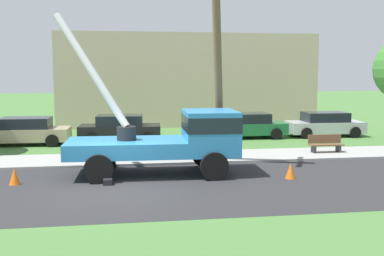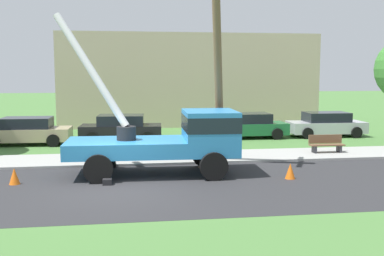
% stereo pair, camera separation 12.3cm
% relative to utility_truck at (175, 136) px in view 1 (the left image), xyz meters
% --- Properties ---
extents(ground_plane, '(120.00, 120.00, 0.00)m').
position_rel_utility_truck_xyz_m(ground_plane, '(-2.10, 10.05, -1.41)').
color(ground_plane, '#477538').
extents(road_asphalt, '(80.00, 7.13, 0.01)m').
position_rel_utility_truck_xyz_m(road_asphalt, '(-2.10, -1.95, -1.40)').
color(road_asphalt, '#2B2B2D').
rests_on(road_asphalt, ground).
extents(sidewalk_strip, '(80.00, 2.80, 0.10)m').
position_rel_utility_truck_xyz_m(sidewalk_strip, '(-2.10, 3.01, -1.36)').
color(sidewalk_strip, '#9E9E99').
rests_on(sidewalk_strip, ground).
extents(utility_truck, '(6.76, 3.21, 5.98)m').
position_rel_utility_truck_xyz_m(utility_truck, '(0.00, 0.00, 0.00)').
color(utility_truck, '#2D84C6').
rests_on(utility_truck, ground).
extents(leaning_utility_pole, '(1.22, 2.84, 8.82)m').
position_rel_utility_truck_xyz_m(leaning_utility_pole, '(1.84, 1.27, 3.12)').
color(leaning_utility_pole, brown).
rests_on(leaning_utility_pole, ground).
extents(traffic_cone_ahead, '(0.36, 0.36, 0.56)m').
position_rel_utility_truck_xyz_m(traffic_cone_ahead, '(3.95, -1.42, -1.13)').
color(traffic_cone_ahead, orange).
rests_on(traffic_cone_ahead, ground).
extents(traffic_cone_behind, '(0.36, 0.36, 0.56)m').
position_rel_utility_truck_xyz_m(traffic_cone_behind, '(-5.55, -0.87, -1.13)').
color(traffic_cone_behind, orange).
rests_on(traffic_cone_behind, ground).
extents(traffic_cone_curbside, '(0.36, 0.36, 0.56)m').
position_rel_utility_truck_xyz_m(traffic_cone_curbside, '(1.21, 0.94, -1.13)').
color(traffic_cone_curbside, orange).
rests_on(traffic_cone_curbside, ground).
extents(parked_sedan_tan, '(4.45, 2.11, 1.42)m').
position_rel_utility_truck_xyz_m(parked_sedan_tan, '(-6.85, 8.07, -0.70)').
color(parked_sedan_tan, tan).
rests_on(parked_sedan_tan, ground).
extents(parked_sedan_black, '(4.52, 2.23, 1.42)m').
position_rel_utility_truck_xyz_m(parked_sedan_black, '(-2.03, 8.76, -0.70)').
color(parked_sedan_black, black).
rests_on(parked_sedan_black, ground).
extents(parked_sedan_green, '(4.42, 2.05, 1.42)m').
position_rel_utility_truck_xyz_m(parked_sedan_green, '(5.15, 8.83, -0.70)').
color(parked_sedan_green, '#1E6638').
rests_on(parked_sedan_green, ground).
extents(parked_sedan_silver, '(4.44, 2.09, 1.42)m').
position_rel_utility_truck_xyz_m(parked_sedan_silver, '(9.87, 8.82, -0.70)').
color(parked_sedan_silver, '#B7B7BF').
rests_on(parked_sedan_silver, ground).
extents(park_bench, '(1.60, 0.45, 0.90)m').
position_rel_utility_truck_xyz_m(park_bench, '(7.31, 3.08, -0.95)').
color(park_bench, brown).
rests_on(park_bench, ground).
extents(lowrise_building_backdrop, '(18.00, 6.00, 6.40)m').
position_rel_utility_truck_xyz_m(lowrise_building_backdrop, '(2.75, 17.29, 1.79)').
color(lowrise_building_backdrop, '#C6B293').
rests_on(lowrise_building_backdrop, ground).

